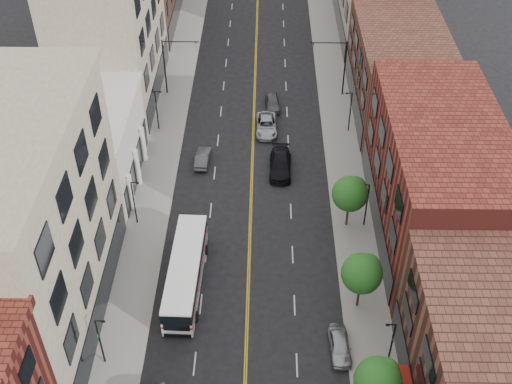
{
  "coord_description": "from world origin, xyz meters",
  "views": [
    {
      "loc": [
        1.27,
        -21.54,
        42.6
      ],
      "look_at": [
        0.57,
        22.99,
        5.0
      ],
      "focal_mm": 45.0,
      "sensor_mm": 36.0,
      "label": 1
    }
  ],
  "objects_px": {
    "car_parked_far": "(340,346)",
    "car_lane_b": "(266,125)",
    "car_lane_behind": "(203,158)",
    "car_lane_a": "(280,165)",
    "car_lane_c": "(273,102)",
    "city_bus": "(186,271)"
  },
  "relations": [
    {
      "from": "car_lane_behind",
      "to": "car_lane_a",
      "type": "xyz_separation_m",
      "value": [
        8.39,
        -1.27,
        0.16
      ]
    },
    {
      "from": "car_lane_behind",
      "to": "car_lane_b",
      "type": "height_order",
      "value": "car_lane_b"
    },
    {
      "from": "car_parked_far",
      "to": "car_lane_b",
      "type": "bearing_deg",
      "value": 98.16
    },
    {
      "from": "car_lane_b",
      "to": "car_lane_c",
      "type": "xyz_separation_m",
      "value": [
        0.74,
        4.96,
        -0.03
      ]
    },
    {
      "from": "car_lane_a",
      "to": "car_lane_b",
      "type": "xyz_separation_m",
      "value": [
        -1.52,
        7.5,
        -0.08
      ]
    },
    {
      "from": "car_lane_a",
      "to": "car_lane_c",
      "type": "bearing_deg",
      "value": 94.87
    },
    {
      "from": "car_lane_c",
      "to": "car_parked_far",
      "type": "bearing_deg",
      "value": -86.89
    },
    {
      "from": "car_parked_far",
      "to": "car_lane_a",
      "type": "relative_size",
      "value": 0.71
    },
    {
      "from": "city_bus",
      "to": "car_parked_far",
      "type": "bearing_deg",
      "value": -26.33
    },
    {
      "from": "car_lane_behind",
      "to": "car_lane_b",
      "type": "xyz_separation_m",
      "value": [
        6.87,
        6.23,
        0.07
      ]
    },
    {
      "from": "car_parked_far",
      "to": "car_lane_c",
      "type": "height_order",
      "value": "car_lane_c"
    },
    {
      "from": "city_bus",
      "to": "car_lane_a",
      "type": "relative_size",
      "value": 2.06
    },
    {
      "from": "car_lane_behind",
      "to": "car_lane_c",
      "type": "relative_size",
      "value": 0.97
    },
    {
      "from": "car_parked_far",
      "to": "car_lane_a",
      "type": "distance_m",
      "value": 23.55
    },
    {
      "from": "car_lane_behind",
      "to": "car_lane_b",
      "type": "bearing_deg",
      "value": -134.67
    },
    {
      "from": "city_bus",
      "to": "car_lane_behind",
      "type": "relative_size",
      "value": 2.89
    },
    {
      "from": "car_lane_behind",
      "to": "car_lane_b",
      "type": "distance_m",
      "value": 9.27
    },
    {
      "from": "car_lane_c",
      "to": "car_lane_behind",
      "type": "bearing_deg",
      "value": -129.34
    },
    {
      "from": "car_lane_a",
      "to": "car_lane_b",
      "type": "distance_m",
      "value": 7.66
    },
    {
      "from": "car_lane_c",
      "to": "city_bus",
      "type": "bearing_deg",
      "value": -109.98
    },
    {
      "from": "car_lane_a",
      "to": "car_lane_b",
      "type": "relative_size",
      "value": 1.07
    },
    {
      "from": "car_lane_behind",
      "to": "car_lane_c",
      "type": "xyz_separation_m",
      "value": [
        7.61,
        11.19,
        0.04
      ]
    }
  ]
}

